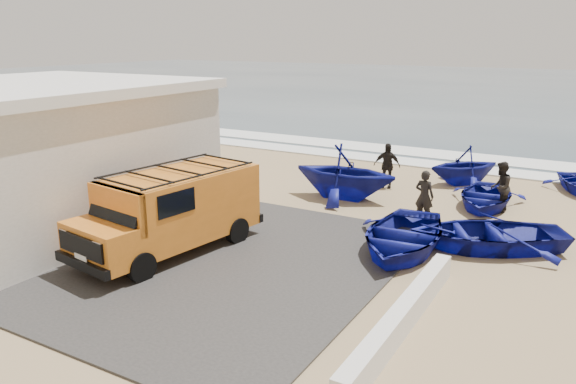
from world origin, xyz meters
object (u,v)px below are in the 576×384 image
at_px(boat_near_right, 487,233).
at_px(fisherman_back, 387,165).
at_px(boat_far_left, 464,165).
at_px(boat_near_left, 402,236).
at_px(building, 30,152).
at_px(boat_mid_left, 345,172).
at_px(fisherman_front, 424,196).
at_px(van, 172,208).
at_px(parapet, 403,317).
at_px(boat_mid_right, 485,196).
at_px(fisherman_middle, 500,187).

relative_size(boat_near_right, fisherman_back, 2.42).
bearing_deg(boat_far_left, boat_near_left, -45.64).
bearing_deg(building, boat_mid_left, 43.05).
height_order(boat_mid_left, fisherman_front, boat_mid_left).
xyz_separation_m(van, fisherman_front, (5.13, 5.85, -0.38)).
relative_size(parapet, boat_near_left, 1.41).
bearing_deg(building, boat_mid_right, 34.82).
height_order(boat_near_right, fisherman_back, fisherman_back).
distance_m(boat_mid_left, boat_mid_right, 4.88).
bearing_deg(boat_far_left, fisherman_back, -98.46).
bearing_deg(fisherman_middle, van, -41.44).
distance_m(parapet, fisherman_back, 11.07).
bearing_deg(boat_mid_left, fisherman_back, -21.68).
bearing_deg(boat_near_right, fisherman_front, -150.01).
height_order(parapet, boat_near_left, boat_near_left).
height_order(boat_mid_left, fisherman_back, boat_mid_left).
xyz_separation_m(boat_near_left, boat_near_right, (1.95, 1.36, -0.01)).
xyz_separation_m(building, boat_far_left, (10.82, 11.25, -1.39)).
xyz_separation_m(fisherman_middle, fisherman_back, (-4.35, 1.11, 0.02)).
relative_size(boat_near_left, boat_mid_left, 1.14).
relative_size(building, boat_mid_left, 2.51).
height_order(boat_mid_right, fisherman_middle, fisherman_middle).
relative_size(parapet, fisherman_back, 3.46).
bearing_deg(boat_near_right, van, -86.09).
bearing_deg(fisherman_back, boat_mid_left, -120.14).
bearing_deg(boat_near_left, fisherman_middle, 66.46).
xyz_separation_m(parapet, boat_near_right, (0.53, 5.46, 0.16)).
bearing_deg(boat_near_left, boat_far_left, 86.15).
relative_size(boat_near_left, boat_far_left, 1.45).
height_order(boat_near_right, fisherman_front, fisherman_front).
xyz_separation_m(boat_near_left, fisherman_middle, (1.62, 5.04, 0.41)).
distance_m(building, van, 5.78).
distance_m(van, boat_mid_left, 7.29).
bearing_deg(boat_mid_right, van, -131.48).
height_order(building, fisherman_middle, building).
relative_size(building, parapet, 1.57).
bearing_deg(boat_mid_right, boat_far_left, 112.34).
distance_m(building, boat_far_left, 15.67).
bearing_deg(boat_mid_left, boat_mid_right, -74.77).
distance_m(van, boat_mid_right, 10.70).
height_order(boat_mid_right, fisherman_front, fisherman_front).
xyz_separation_m(van, fisherman_back, (2.65, 9.23, -0.34)).
relative_size(parapet, fisherman_front, 3.61).
xyz_separation_m(boat_mid_right, fisherman_front, (-1.36, -2.61, 0.46)).
relative_size(boat_mid_right, fisherman_back, 2.05).
relative_size(boat_mid_left, boat_far_left, 1.28).
relative_size(boat_near_left, fisherman_back, 2.45).
xyz_separation_m(parapet, boat_mid_left, (-4.94, 8.06, 0.71)).
bearing_deg(building, boat_near_right, 18.88).
distance_m(fisherman_front, fisherman_middle, 2.94).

